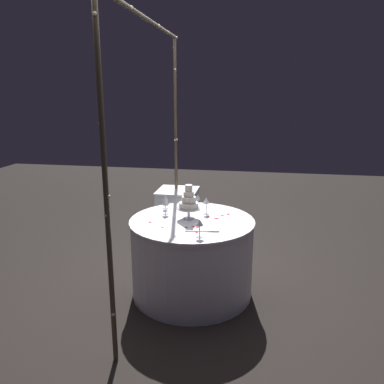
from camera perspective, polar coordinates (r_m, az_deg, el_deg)
name	(u,v)px	position (r m, az deg, el deg)	size (l,w,h in m)	color
ground_plane	(192,292)	(3.82, 0.00, -14.86)	(12.00, 12.00, 0.00)	black
decorative_arch	(150,125)	(3.42, -6.36, 10.09)	(2.16, 0.06, 2.50)	#473D2D
main_table	(192,257)	(3.65, 0.00, -9.76)	(1.17, 1.17, 0.74)	white
side_table	(178,220)	(4.60, -2.17, -4.32)	(0.47, 0.47, 0.77)	white
tiered_cake	(189,202)	(3.50, -0.50, -1.54)	(0.22, 0.22, 0.33)	silver
wine_glass_0	(165,199)	(3.83, -4.04, -1.10)	(0.06, 0.06, 0.14)	silver
wine_glass_1	(206,201)	(3.65, 2.17, -1.43)	(0.06, 0.06, 0.17)	silver
wine_glass_2	(200,223)	(3.07, 1.15, -4.77)	(0.07, 0.07, 0.15)	silver
wine_glass_3	(198,198)	(3.85, 0.86, -0.88)	(0.06, 0.06, 0.15)	silver
wine_glass_4	(166,202)	(3.65, -4.02, -1.51)	(0.07, 0.07, 0.17)	silver
cake_knife	(204,231)	(3.23, 1.87, -5.92)	(0.05, 0.30, 0.01)	silver
rose_petal_0	(222,215)	(3.64, 4.61, -3.56)	(0.04, 0.02, 0.00)	red
rose_petal_1	(197,227)	(3.32, 0.79, -5.34)	(0.04, 0.03, 0.00)	red
rose_petal_2	(186,227)	(3.32, -0.86, -5.36)	(0.03, 0.02, 0.00)	red
rose_petal_3	(216,218)	(3.56, 3.64, -3.99)	(0.04, 0.03, 0.00)	red
rose_petal_4	(208,216)	(3.62, 2.44, -3.63)	(0.03, 0.02, 0.00)	red
rose_petal_5	(228,214)	(3.68, 5.53, -3.36)	(0.04, 0.03, 0.00)	red
rose_petal_6	(193,226)	(3.34, 0.14, -5.21)	(0.03, 0.02, 0.00)	red
rose_petal_7	(162,227)	(3.33, -4.50, -5.33)	(0.03, 0.02, 0.00)	red
rose_petal_8	(197,232)	(3.20, 0.72, -6.14)	(0.03, 0.02, 0.00)	red
rose_petal_9	(217,219)	(3.55, 3.83, -4.02)	(0.04, 0.03, 0.00)	red
rose_petal_10	(150,222)	(3.47, -6.36, -4.56)	(0.03, 0.02, 0.00)	red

